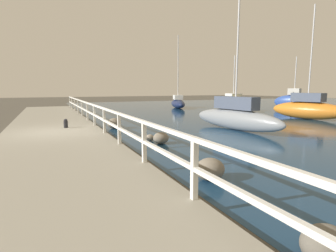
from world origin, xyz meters
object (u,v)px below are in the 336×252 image
(sailboat_navy, at_px, (178,103))
(mooring_bollard, at_px, (66,123))
(sailboat_blue, at_px, (294,101))
(sailboat_yellow, at_px, (233,104))
(sailboat_gray, at_px, (235,116))
(sailboat_orange, at_px, (307,108))

(sailboat_navy, bearing_deg, mooring_bollard, -116.36)
(sailboat_blue, distance_m, sailboat_navy, 12.07)
(sailboat_yellow, relative_size, sailboat_gray, 0.79)
(sailboat_yellow, height_order, sailboat_blue, sailboat_blue)
(mooring_bollard, height_order, sailboat_orange, sailboat_orange)
(mooring_bollard, relative_size, sailboat_blue, 0.08)
(sailboat_yellow, distance_m, sailboat_orange, 7.17)
(mooring_bollard, relative_size, sailboat_yellow, 0.09)
(sailboat_yellow, xyz_separation_m, sailboat_gray, (-6.98, -8.83, -0.00))
(sailboat_gray, height_order, sailboat_blue, sailboat_gray)
(sailboat_blue, relative_size, sailboat_orange, 0.69)
(mooring_bollard, bearing_deg, sailboat_yellow, 22.62)
(mooring_bollard, height_order, sailboat_gray, sailboat_gray)
(sailboat_gray, height_order, sailboat_navy, sailboat_navy)
(sailboat_orange, bearing_deg, sailboat_blue, 30.92)
(sailboat_yellow, height_order, sailboat_gray, sailboat_gray)
(sailboat_yellow, xyz_separation_m, sailboat_orange, (0.81, -7.12, 0.05))
(sailboat_yellow, height_order, sailboat_navy, sailboat_navy)
(sailboat_gray, distance_m, sailboat_blue, 16.42)
(sailboat_navy, bearing_deg, sailboat_yellow, -48.99)
(mooring_bollard, bearing_deg, sailboat_navy, 45.18)
(sailboat_gray, relative_size, sailboat_orange, 0.84)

